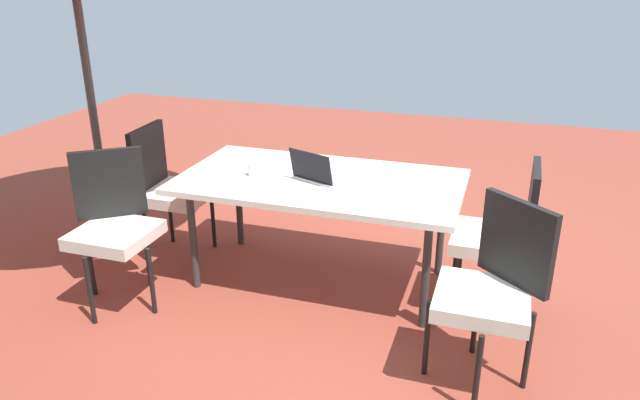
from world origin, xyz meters
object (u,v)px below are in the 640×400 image
object	(u,v)px
dining_table	(320,186)
laptop	(318,174)
chair_east	(169,185)
cup	(254,170)
chair_west	(502,232)
chair_northwest	(492,286)
chair_northeast	(114,222)

from	to	relation	value
dining_table	laptop	xyz separation A→B (m)	(0.00, 0.04, 0.10)
chair_east	cup	bearing A→B (deg)	-101.70
dining_table	chair_east	distance (m)	1.18
chair_east	cup	world-z (taller)	chair_east
cup	chair_east	bearing A→B (deg)	-8.81
dining_table	cup	size ratio (longest dim) A/B	22.55
chair_west	cup	world-z (taller)	chair_west
dining_table	chair_west	size ratio (longest dim) A/B	1.88
chair_east	cup	size ratio (longest dim) A/B	12.01
chair_east	chair_northwest	bearing A→B (deg)	-111.21
laptop	cup	xyz separation A→B (m)	(0.43, 0.03, -0.01)
chair_northeast	chair_east	xyz separation A→B (m)	(0.02, -0.68, 0.00)
chair_northwest	cup	world-z (taller)	chair_northwest
chair_east	cup	xyz separation A→B (m)	(-0.74, 0.11, 0.23)
dining_table	laptop	bearing A→B (deg)	85.83
chair_northeast	cup	size ratio (longest dim) A/B	12.01
chair_northwest	laptop	world-z (taller)	chair_northwest
laptop	chair_east	bearing A→B (deg)	16.63
chair_northwest	chair_east	bearing A→B (deg)	-158.54
chair_east	laptop	bearing A→B (deg)	-96.78
chair_northeast	chair_east	distance (m)	0.68
chair_west	laptop	xyz separation A→B (m)	(1.17, -0.00, 0.24)
chair_northwest	dining_table	bearing A→B (deg)	-172.66
chair_west	laptop	distance (m)	1.20
chair_northeast	cup	distance (m)	0.94
chair_west	cup	distance (m)	1.62
dining_table	chair_east	xyz separation A→B (m)	(1.17, -0.04, -0.14)
chair_northwest	chair_northeast	bearing A→B (deg)	-142.32
chair_east	chair_west	bearing A→B (deg)	-94.91
chair_west	chair_northwest	bearing A→B (deg)	-1.41
dining_table	chair_west	bearing A→B (deg)	177.85
dining_table	chair_northwest	bearing A→B (deg)	147.56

